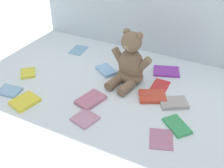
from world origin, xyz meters
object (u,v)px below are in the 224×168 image
(book_case_9, at_px, (161,139))
(book_case_11, at_px, (166,71))
(book_case_8, at_px, (28,73))
(book_case_12, at_px, (78,50))
(book_case_5, at_px, (85,119))
(book_case_7, at_px, (25,101))
(teddy_bear, at_px, (130,64))
(book_case_6, at_px, (160,85))
(book_case_10, at_px, (9,91))
(book_case_3, at_px, (91,100))
(book_case_1, at_px, (177,126))
(book_case_4, at_px, (106,70))
(book_case_2, at_px, (152,96))
(book_case_13, at_px, (174,103))

(book_case_9, relative_size, book_case_11, 0.82)
(book_case_8, distance_m, book_case_12, 0.36)
(book_case_5, xyz_separation_m, book_case_7, (-0.31, -0.03, 0.00))
(teddy_bear, bearing_deg, book_case_6, 19.38)
(book_case_5, xyz_separation_m, book_case_6, (0.21, 0.38, -0.00))
(book_case_10, bearing_deg, book_case_9, 86.30)
(book_case_3, distance_m, book_case_10, 0.41)
(book_case_6, distance_m, book_case_8, 0.70)
(book_case_1, relative_size, book_case_4, 1.08)
(book_case_6, bearing_deg, book_case_10, -150.26)
(book_case_9, bearing_deg, book_case_4, 121.46)
(book_case_3, bearing_deg, book_case_10, -148.63)
(book_case_2, height_order, book_case_8, book_case_2)
(book_case_5, height_order, book_case_6, book_case_5)
(book_case_13, bearing_deg, book_case_9, 153.66)
(teddy_bear, xyz_separation_m, book_case_2, (0.15, -0.08, -0.09))
(book_case_1, height_order, book_case_12, book_case_1)
(book_case_6, bearing_deg, book_case_4, -179.94)
(book_case_4, bearing_deg, teddy_bear, 112.70)
(book_case_13, bearing_deg, book_case_4, 43.94)
(book_case_7, bearing_deg, book_case_6, -127.85)
(book_case_7, bearing_deg, book_case_11, -119.14)
(book_case_1, bearing_deg, book_case_3, 132.44)
(book_case_9, bearing_deg, book_case_10, 162.67)
(book_case_2, distance_m, book_case_13, 0.10)
(book_case_4, relative_size, book_case_8, 1.23)
(book_case_10, bearing_deg, book_case_6, 114.67)
(book_case_2, xyz_separation_m, book_case_8, (-0.66, -0.10, -0.00))
(book_case_2, xyz_separation_m, book_case_3, (-0.25, -0.15, -0.00))
(book_case_3, relative_size, book_case_8, 1.44)
(book_case_1, bearing_deg, book_case_4, 102.49)
(book_case_4, distance_m, book_case_9, 0.55)
(book_case_3, height_order, book_case_6, book_case_3)
(book_case_7, bearing_deg, book_case_3, -137.39)
(book_case_4, bearing_deg, book_case_2, 102.05)
(book_case_4, height_order, book_case_6, book_case_4)
(book_case_10, height_order, book_case_13, book_case_13)
(book_case_8, xyz_separation_m, book_case_13, (0.77, 0.10, 0.00))
(book_case_8, height_order, book_case_11, book_case_8)
(book_case_1, distance_m, book_case_5, 0.39)
(book_case_7, xyz_separation_m, book_case_8, (-0.15, 0.20, -0.00))
(book_case_2, xyz_separation_m, book_case_11, (-0.01, 0.25, -0.00))
(book_case_8, xyz_separation_m, book_case_10, (0.02, -0.17, -0.00))
(book_case_1, xyz_separation_m, book_case_10, (-0.80, -0.13, 0.00))
(book_case_10, bearing_deg, book_case_3, 100.44)
(book_case_8, xyz_separation_m, book_case_11, (0.65, 0.35, -0.00))
(book_case_11, bearing_deg, book_case_5, 139.70)
(book_case_12, bearing_deg, teddy_bear, -26.03)
(book_case_2, distance_m, book_case_7, 0.59)
(teddy_bear, distance_m, book_case_2, 0.20)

